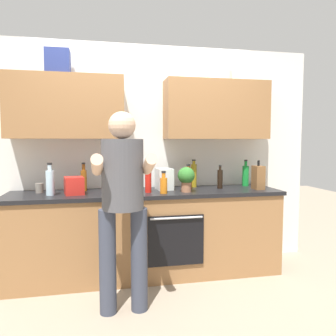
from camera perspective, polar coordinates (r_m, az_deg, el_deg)
The scene contains 18 objects.
ground_plane at distance 3.73m, azimuth -3.53°, elevation -17.82°, with size 12.00×12.00×0.00m, color gray.
back_wall_unit at distance 3.72m, azimuth -4.30°, elevation 5.75°, with size 4.00×0.38×2.50m.
counter at distance 3.58m, azimuth -3.54°, elevation -11.13°, with size 2.84×0.67×0.90m.
person_standing at distance 2.73m, azimuth -7.77°, elevation -4.70°, with size 0.49×0.45×1.66m.
bottle_juice at distance 3.33m, azimuth -0.75°, elevation -2.84°, with size 0.07×0.07×0.23m.
bottle_water at distance 3.40m, azimuth -19.63°, elevation -2.24°, with size 0.08×0.08×0.32m.
bottle_oil at distance 3.79m, azimuth 4.46°, elevation -1.19°, with size 0.07×0.07×0.32m.
bottle_soy at distance 3.72m, azimuth 8.94°, elevation -1.80°, with size 0.06×0.06×0.26m.
bottle_soda at distance 4.00m, azimuth 13.20°, elevation -1.21°, with size 0.08×0.08×0.31m.
bottle_hotsauce at distance 3.39m, azimuth -3.36°, elevation -1.71°, with size 0.07×0.07×0.35m.
bottle_syrup at distance 3.61m, azimuth -14.29°, elevation -1.89°, with size 0.06×0.06×0.30m.
bottle_vinegar at distance 3.63m, azimuth 3.52°, elevation -1.89°, with size 0.08×0.08×0.27m.
cup_stoneware at distance 3.61m, azimuth -21.25°, elevation -3.24°, with size 0.08×0.08×0.10m, color slate.
mixing_bowl at distance 3.55m, azimuth -8.45°, elevation -3.23°, with size 0.22×0.22×0.08m, color silver.
knife_block at distance 3.74m, azimuth 15.26°, elevation -1.58°, with size 0.10×0.14×0.32m.
potted_herb at distance 3.42m, azimuth 3.15°, elevation -1.59°, with size 0.18×0.18×0.26m.
grocery_bag_produce at distance 3.59m, azimuth -0.65°, elevation -1.91°, with size 0.16×0.21×0.23m, color silver.
grocery_bag_crisps at distance 3.40m, azimuth -15.86°, elevation -2.94°, with size 0.18×0.20×0.17m, color red.
Camera 1 is at (-0.48, -3.41, 1.42)m, focal length 35.42 mm.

